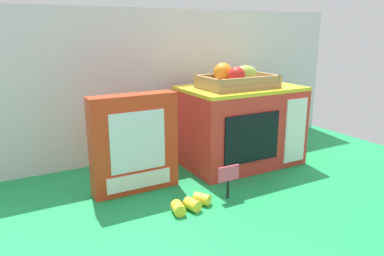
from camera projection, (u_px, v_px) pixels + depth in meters
The scene contains 7 objects.
ground_plane at pixel (196, 173), 1.28m from camera, with size 1.70×1.70×0.00m, color #198C47.
display_back_panel at pixel (163, 84), 1.43m from camera, with size 1.61×0.03×0.55m, color silver.
toy_microwave at pixel (240, 125), 1.35m from camera, with size 0.41×0.28×0.28m.
food_groups_crate at pixel (236, 79), 1.28m from camera, with size 0.26×0.16×0.09m.
cookie_set_box at pixel (134, 144), 1.11m from camera, with size 0.26×0.06×0.30m.
price_sign at pixel (228, 177), 1.07m from camera, with size 0.07×0.01×0.10m.
loose_toy_banana at pixel (191, 204), 1.02m from camera, with size 0.13×0.07×0.03m.
Camera 1 is at (-0.60, -1.04, 0.48)m, focal length 34.76 mm.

